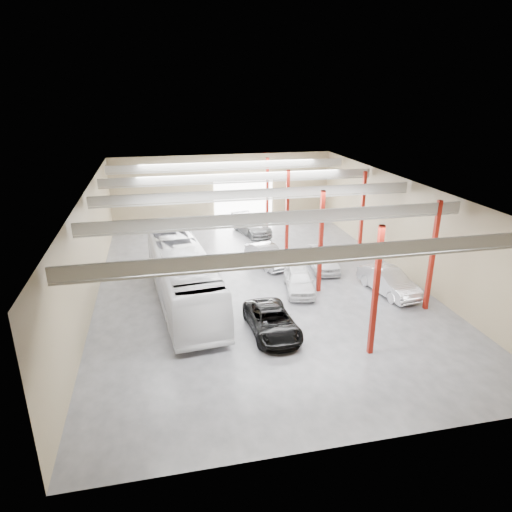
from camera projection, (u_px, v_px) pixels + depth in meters
name	position (u px, v px, depth m)	size (l,w,h in m)	color
depot_shell	(259.00, 214.00, 31.20)	(22.12, 32.12, 7.06)	#4B4B50
coach_bus	(183.00, 276.00, 28.98)	(3.10, 13.27, 3.70)	white
black_sedan	(272.00, 321.00, 25.73)	(2.43, 5.28, 1.47)	black
car_row_a	(299.00, 280.00, 31.13)	(1.86, 4.62, 1.57)	white
car_row_b	(267.00, 255.00, 35.69)	(1.67, 4.79, 1.58)	#9FA0A4
car_row_c	(251.00, 225.00, 43.58)	(2.23, 5.48, 1.59)	gray
car_right_near	(389.00, 281.00, 30.78)	(1.77, 5.09, 1.68)	silver
car_right_far	(323.00, 258.00, 34.98)	(1.97, 4.90, 1.67)	silver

